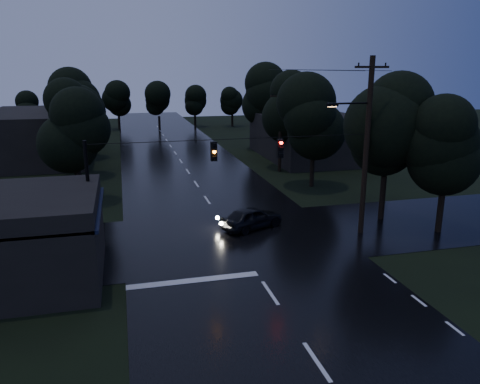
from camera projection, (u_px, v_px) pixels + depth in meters
name	position (u px, v px, depth m)	size (l,w,h in m)	color
ground	(317.00, 362.00, 15.37)	(160.00, 160.00, 0.00)	black
main_road	(188.00, 172.00, 43.46)	(12.00, 120.00, 0.02)	black
cross_street	(232.00, 238.00, 26.61)	(60.00, 9.00, 0.02)	black
building_far_right	(312.00, 137.00, 49.97)	(10.00, 14.00, 4.40)	black
building_far_left	(40.00, 135.00, 48.85)	(10.00, 16.00, 5.00)	black
utility_pole_main	(365.00, 144.00, 26.08)	(3.50, 0.30, 10.00)	black
utility_pole_far	(280.00, 130.00, 42.56)	(2.00, 0.30, 7.50)	black
anchor_pole_left	(90.00, 201.00, 23.11)	(0.18, 0.18, 6.00)	black
span_signals	(247.00, 149.00, 24.44)	(15.00, 0.37, 1.12)	black
tree_corner_near	(388.00, 125.00, 28.38)	(4.48, 4.48, 9.44)	black
tree_corner_far	(448.00, 144.00, 26.24)	(3.92, 3.92, 8.26)	black
tree_left_a	(73.00, 129.00, 32.48)	(3.92, 3.92, 8.26)	black
tree_left_b	(74.00, 113.00, 39.73)	(4.20, 4.20, 8.85)	black
tree_left_c	(76.00, 101.00, 48.85)	(4.48, 4.48, 9.44)	black
tree_right_a	(314.00, 117.00, 36.66)	(4.20, 4.20, 8.85)	black
tree_right_b	(287.00, 104.00, 44.20)	(4.48, 4.48, 9.44)	black
tree_right_c	(262.00, 95.00, 53.61)	(4.76, 4.76, 10.03)	black
car	(252.00, 218.00, 27.99)	(1.59, 3.94, 1.34)	black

